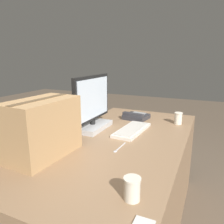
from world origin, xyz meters
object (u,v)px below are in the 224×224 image
object	(u,v)px
keyboard	(132,130)
paper_cup_left	(132,189)
monitor	(93,107)
desk_phone	(136,116)
spoon	(118,149)
paper_cup_right	(178,118)
cardboard_box	(43,128)

from	to	relation	value
keyboard	paper_cup_left	xyz separation A→B (m)	(-0.81, -0.28, 0.04)
monitor	keyboard	size ratio (longest dim) A/B	1.18
keyboard	paper_cup_left	bearing A→B (deg)	-157.06
monitor	desk_phone	distance (m)	0.51
spoon	paper_cup_left	bearing A→B (deg)	31.05
spoon	desk_phone	bearing A→B (deg)	-168.36
keyboard	spoon	distance (m)	0.36
paper_cup_left	desk_phone	bearing A→B (deg)	17.57
paper_cup_right	cardboard_box	bearing A→B (deg)	147.10
monitor	spoon	bearing A→B (deg)	-130.08
paper_cup_left	keyboard	bearing A→B (deg)	19.26
desk_phone	spoon	xyz separation A→B (m)	(-0.72, -0.12, -0.02)
monitor	cardboard_box	distance (m)	0.56
desk_phone	keyboard	bearing A→B (deg)	-158.06
keyboard	paper_cup_left	distance (m)	0.86
desk_phone	spoon	world-z (taller)	desk_phone
cardboard_box	monitor	bearing A→B (deg)	-1.71
desk_phone	cardboard_box	distance (m)	1.02
paper_cup_right	spoon	world-z (taller)	paper_cup_right
keyboard	paper_cup_right	bearing A→B (deg)	-36.52
cardboard_box	paper_cup_right	bearing A→B (deg)	-32.90
monitor	cardboard_box	size ratio (longest dim) A/B	1.16
monitor	cardboard_box	xyz separation A→B (m)	(-0.56, 0.02, -0.01)
paper_cup_left	monitor	bearing A→B (deg)	38.86
monitor	paper_cup_right	bearing A→B (deg)	-55.65
monitor	paper_cup_right	size ratio (longest dim) A/B	4.94
keyboard	paper_cup_left	size ratio (longest dim) A/B	4.37
monitor	cardboard_box	world-z (taller)	monitor
spoon	cardboard_box	size ratio (longest dim) A/B	0.39
keyboard	paper_cup_right	size ratio (longest dim) A/B	4.19
paper_cup_right	paper_cup_left	bearing A→B (deg)	179.08
desk_phone	paper_cup_right	xyz separation A→B (m)	(-0.00, -0.39, 0.03)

